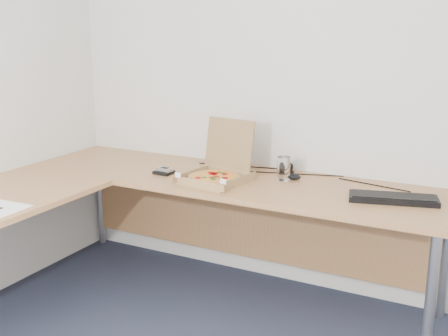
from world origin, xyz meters
The scene contains 10 objects.
room_shell centered at (0.00, 0.00, 1.25)m, with size 3.50×3.50×2.50m, color silver, non-canonical shape.
desk centered at (-0.82, 0.97, 0.70)m, with size 2.50×2.20×0.73m.
pizza_box centered at (-0.52, 1.31, 0.77)m, with size 0.32×0.38×0.33m.
drinking_glass centered at (-0.19, 1.51, 0.80)m, with size 0.08×0.08×0.13m, color white.
keyboard centered at (0.45, 1.39, 0.74)m, with size 0.43×0.15×0.03m, color black.
mouse centered at (-0.14, 1.54, 0.75)m, with size 0.09×0.06×0.03m, color black.
wallet centered at (-0.87, 1.30, 0.74)m, with size 0.11×0.09×0.02m, color black.
phone centered at (-0.86, 1.31, 0.76)m, with size 0.09×0.05×0.02m, color #B2B5BA.
dome_speaker centered at (-0.23, 1.68, 0.76)m, with size 0.08×0.08×0.07m, color black.
cable_bundle centered at (-0.18, 1.65, 0.73)m, with size 0.63×0.04×0.01m, color black, non-canonical shape.
Camera 1 is at (0.93, -1.37, 1.58)m, focal length 44.71 mm.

